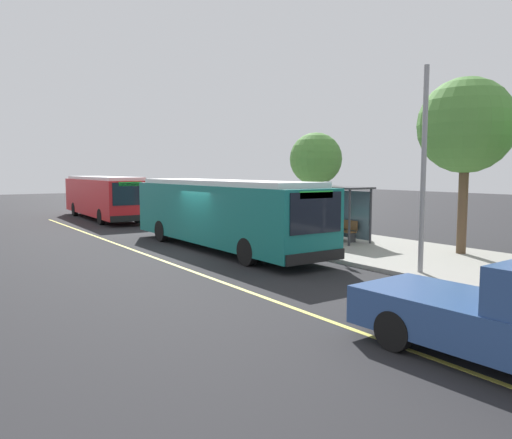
# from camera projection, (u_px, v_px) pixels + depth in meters

# --- Properties ---
(ground_plane) EXTENTS (120.00, 120.00, 0.00)m
(ground_plane) POSITION_uv_depth(u_px,v_px,m) (202.00, 252.00, 20.57)
(ground_plane) COLOR #232326
(sidewalk_curb) EXTENTS (44.00, 6.40, 0.15)m
(sidewalk_curb) POSITION_uv_depth(u_px,v_px,m) (311.00, 239.00, 23.94)
(sidewalk_curb) COLOR gray
(sidewalk_curb) RESTS_ON ground_plane
(lane_stripe_center) EXTENTS (36.00, 0.14, 0.01)m
(lane_stripe_center) POSITION_uv_depth(u_px,v_px,m) (152.00, 257.00, 19.33)
(lane_stripe_center) COLOR #E0D64C
(lane_stripe_center) RESTS_ON ground_plane
(transit_bus_main) EXTENTS (12.13, 2.63, 2.95)m
(transit_bus_main) POSITION_uv_depth(u_px,v_px,m) (222.00, 212.00, 21.02)
(transit_bus_main) COLOR #146B66
(transit_bus_main) RESTS_ON ground_plane
(transit_bus_second) EXTENTS (12.04, 3.01, 2.95)m
(transit_bus_second) POSITION_uv_depth(u_px,v_px,m) (103.00, 196.00, 34.37)
(transit_bus_second) COLOR red
(transit_bus_second) RESTS_ON ground_plane
(bus_shelter) EXTENTS (2.90, 1.60, 2.48)m
(bus_shelter) POSITION_uv_depth(u_px,v_px,m) (339.00, 202.00, 22.66)
(bus_shelter) COLOR #333338
(bus_shelter) RESTS_ON sidewalk_curb
(waiting_bench) EXTENTS (1.60, 0.48, 0.95)m
(waiting_bench) POSITION_uv_depth(u_px,v_px,m) (342.00, 230.00, 22.77)
(waiting_bench) COLOR brown
(waiting_bench) RESTS_ON sidewalk_curb
(route_sign_post) EXTENTS (0.44, 0.08, 2.80)m
(route_sign_post) POSITION_uv_depth(u_px,v_px,m) (328.00, 206.00, 19.47)
(route_sign_post) COLOR #333338
(route_sign_post) RESTS_ON sidewalk_curb
(pedestrian_commuter) EXTENTS (0.24, 0.40, 1.69)m
(pedestrian_commuter) POSITION_uv_depth(u_px,v_px,m) (291.00, 218.00, 23.31)
(pedestrian_commuter) COLOR #282D47
(pedestrian_commuter) RESTS_ON sidewalk_curb
(street_tree_near_shelter) EXTENTS (3.61, 3.61, 6.71)m
(street_tree_near_shelter) POSITION_uv_depth(u_px,v_px,m) (466.00, 126.00, 18.77)
(street_tree_near_shelter) COLOR brown
(street_tree_near_shelter) RESTS_ON sidewalk_curb
(street_tree_downstreet) EXTENTS (2.83, 2.83, 5.25)m
(street_tree_downstreet) POSITION_uv_depth(u_px,v_px,m) (316.00, 160.00, 26.78)
(street_tree_downstreet) COLOR brown
(street_tree_downstreet) RESTS_ON sidewalk_curb
(utility_pole) EXTENTS (0.16, 0.16, 6.40)m
(utility_pole) POSITION_uv_depth(u_px,v_px,m) (423.00, 170.00, 15.34)
(utility_pole) COLOR gray
(utility_pole) RESTS_ON sidewalk_curb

